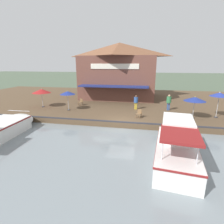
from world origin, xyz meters
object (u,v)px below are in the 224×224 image
waterfront_restaurant (119,70)px  cafe_chair_far_corner_seat (139,113)px  cafe_chair_beside_entrance (81,102)px  patio_umbrella_far_corner (220,95)px  patio_umbrella_by_entrance (68,93)px  motorboat_outer_channel (176,143)px  person_at_quay_edge (169,100)px  patio_umbrella_back_row (41,91)px  person_near_entrance (136,101)px  patio_umbrella_near_quay_edge (195,99)px  tree_downstream_bank (95,67)px

waterfront_restaurant → cafe_chair_far_corner_seat: waterfront_restaurant is taller
cafe_chair_far_corner_seat → cafe_chair_beside_entrance: 8.69m
patio_umbrella_far_corner → waterfront_restaurant: bearing=-130.5°
patio_umbrella_by_entrance → cafe_chair_beside_entrance: 3.11m
motorboat_outer_channel → waterfront_restaurant: bearing=-160.2°
person_at_quay_edge → motorboat_outer_channel: (9.90, -0.64, -0.76)m
patio_umbrella_far_corner → person_at_quay_edge: size_ratio=1.40×
patio_umbrella_far_corner → motorboat_outer_channel: 9.52m
patio_umbrella_by_entrance → patio_umbrella_back_row: (-0.85, -3.81, -0.02)m
patio_umbrella_by_entrance → cafe_chair_far_corner_seat: 8.43m
person_near_entrance → waterfront_restaurant: bearing=-157.9°
patio_umbrella_far_corner → patio_umbrella_near_quay_edge: bearing=-73.2°
person_at_quay_edge → tree_downstream_bank: tree_downstream_bank is taller
tree_downstream_bank → cafe_chair_beside_entrance: bearing=5.3°
waterfront_restaurant → patio_umbrella_by_entrance: size_ratio=5.10×
patio_umbrella_far_corner → patio_umbrella_back_row: 19.59m
waterfront_restaurant → patio_umbrella_by_entrance: waterfront_restaurant is taller
waterfront_restaurant → patio_umbrella_far_corner: size_ratio=4.49×
cafe_chair_far_corner_seat → person_at_quay_edge: (-3.62, 3.21, 0.69)m
waterfront_restaurant → motorboat_outer_channel: bearing=19.8°
cafe_chair_far_corner_seat → cafe_chair_beside_entrance: size_ratio=1.00×
patio_umbrella_back_row → motorboat_outer_channel: (8.61, 14.53, -1.60)m
person_at_quay_edge → patio_umbrella_back_row: bearing=-85.1°
patio_umbrella_back_row → person_at_quay_edge: 15.25m
waterfront_restaurant → person_at_quay_edge: 10.80m
motorboat_outer_channel → patio_umbrella_by_entrance: bearing=-125.9°
waterfront_restaurant → person_near_entrance: bearing=22.1°
cafe_chair_far_corner_seat → person_near_entrance: bearing=-171.1°
waterfront_restaurant → cafe_chair_beside_entrance: waterfront_restaurant is taller
cafe_chair_far_corner_seat → patio_umbrella_back_row: bearing=-101.0°
patio_umbrella_back_row → person_near_entrance: bearing=94.9°
patio_umbrella_by_entrance → patio_umbrella_near_quay_edge: patio_umbrella_by_entrance is taller
patio_umbrella_near_quay_edge → cafe_chair_beside_entrance: (-3.28, -12.88, -1.46)m
waterfront_restaurant → cafe_chair_beside_entrance: bearing=-28.6°
patio_umbrella_near_quay_edge → tree_downstream_bank: tree_downstream_bank is taller
patio_umbrella_back_row → cafe_chair_far_corner_seat: (2.33, 11.96, -1.53)m
patio_umbrella_far_corner → tree_downstream_bank: bearing=-128.2°
patio_umbrella_near_quay_edge → tree_downstream_bank: (-13.48, -13.82, 2.76)m
patio_umbrella_by_entrance → patio_umbrella_back_row: 3.90m
patio_umbrella_back_row → person_near_entrance: (-0.97, 11.45, -0.95)m
patio_umbrella_near_quay_edge → tree_downstream_bank: 19.50m
patio_umbrella_by_entrance → tree_downstream_bank: bearing=-178.1°
patio_umbrella_near_quay_edge → person_at_quay_edge: (-2.77, -2.02, -0.77)m
patio_umbrella_near_quay_edge → person_at_quay_edge: patio_umbrella_near_quay_edge is taller
patio_umbrella_far_corner → patio_umbrella_near_quay_edge: 2.51m
patio_umbrella_near_quay_edge → cafe_chair_far_corner_seat: bearing=-80.8°
patio_umbrella_near_quay_edge → patio_umbrella_back_row: bearing=-94.9°
cafe_chair_beside_entrance → tree_downstream_bank: 11.08m
patio_umbrella_far_corner → cafe_chair_beside_entrance: bearing=-99.5°
patio_umbrella_by_entrance → motorboat_outer_channel: bearing=54.1°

